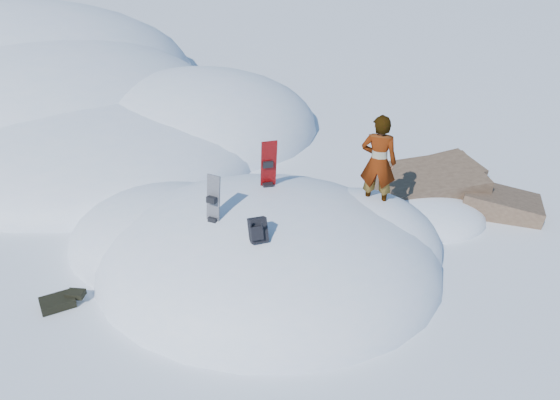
# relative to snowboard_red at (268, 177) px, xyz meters

# --- Properties ---
(ground) EXTENTS (120.00, 120.00, 0.00)m
(ground) POSITION_rel_snowboard_red_xyz_m (0.07, -0.72, -1.65)
(ground) COLOR white
(ground) RESTS_ON ground
(snow_mound) EXTENTS (8.00, 6.00, 3.00)m
(snow_mound) POSITION_rel_snowboard_red_xyz_m (-0.10, -0.48, -1.65)
(snow_mound) COLOR white
(snow_mound) RESTS_ON ground
(snow_ridge) EXTENTS (21.50, 18.50, 6.40)m
(snow_ridge) POSITION_rel_snowboard_red_xyz_m (-10.36, 9.13, -1.65)
(snow_ridge) COLOR white
(snow_ridge) RESTS_ON ground
(rock_outcrop) EXTENTS (4.68, 4.41, 1.68)m
(rock_outcrop) POSITION_rel_snowboard_red_xyz_m (3.79, 2.29, -1.63)
(rock_outcrop) COLOR brown
(rock_outcrop) RESTS_ON ground
(snowboard_red) EXTENTS (0.40, 0.39, 1.68)m
(snowboard_red) POSITION_rel_snowboard_red_xyz_m (0.00, 0.00, 0.00)
(snowboard_red) COLOR red
(snowboard_red) RESTS_ON snow_mound
(snowboard_dark) EXTENTS (0.32, 0.30, 1.41)m
(snowboard_dark) POSITION_rel_snowboard_red_xyz_m (-0.81, -1.41, -0.07)
(snowboard_dark) COLOR black
(snowboard_dark) RESTS_ON snow_mound
(backpack) EXTENTS (0.42, 0.48, 0.51)m
(backpack) POSITION_rel_snowboard_red_xyz_m (0.10, -1.92, -0.09)
(backpack) COLOR black
(backpack) RESTS_ON snow_mound
(gear_pile) EXTENTS (0.80, 0.68, 0.21)m
(gear_pile) POSITION_rel_snowboard_red_xyz_m (-3.49, -2.47, -1.54)
(gear_pile) COLOR black
(gear_pile) RESTS_ON ground
(person) EXTENTS (0.78, 0.57, 1.96)m
(person) POSITION_rel_snowboard_red_xyz_m (2.18, 0.21, 0.36)
(person) COLOR slate
(person) RESTS_ON snow_mound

